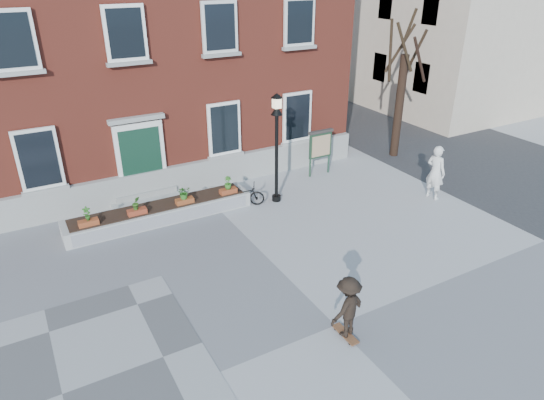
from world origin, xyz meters
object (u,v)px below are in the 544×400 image
lamp_post (277,134)px  notice_board (320,145)px  bystander (436,172)px  skateboarder (348,307)px  parked_car (312,94)px  bicycle (242,195)px

lamp_post → notice_board: bearing=24.5°
bystander → lamp_post: bearing=53.8°
bystander → notice_board: bystander is taller
skateboarder → parked_car: bearing=58.8°
notice_board → skateboarder: size_ratio=1.17×
bicycle → bystander: 6.98m
bicycle → notice_board: 4.15m
parked_car → lamp_post: size_ratio=1.19×
bystander → parked_car: bearing=-23.0°
parked_car → notice_board: notice_board is taller
bicycle → skateboarder: bearing=-158.7°
bicycle → skateboarder: skateboarder is taller
skateboarder → bystander: bearing=31.2°
notice_board → skateboarder: (-4.85, -8.20, -0.43)m
bystander → skateboarder: bystander is taller
bicycle → notice_board: bearing=-47.9°
bicycle → parked_car: (9.39, 9.77, 0.36)m
notice_board → bicycle: bearing=-166.3°
lamp_post → bystander: bearing=-26.7°
bystander → lamp_post: 5.93m
notice_board → parked_car: bearing=58.3°
parked_car → bystander: bearing=-87.9°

